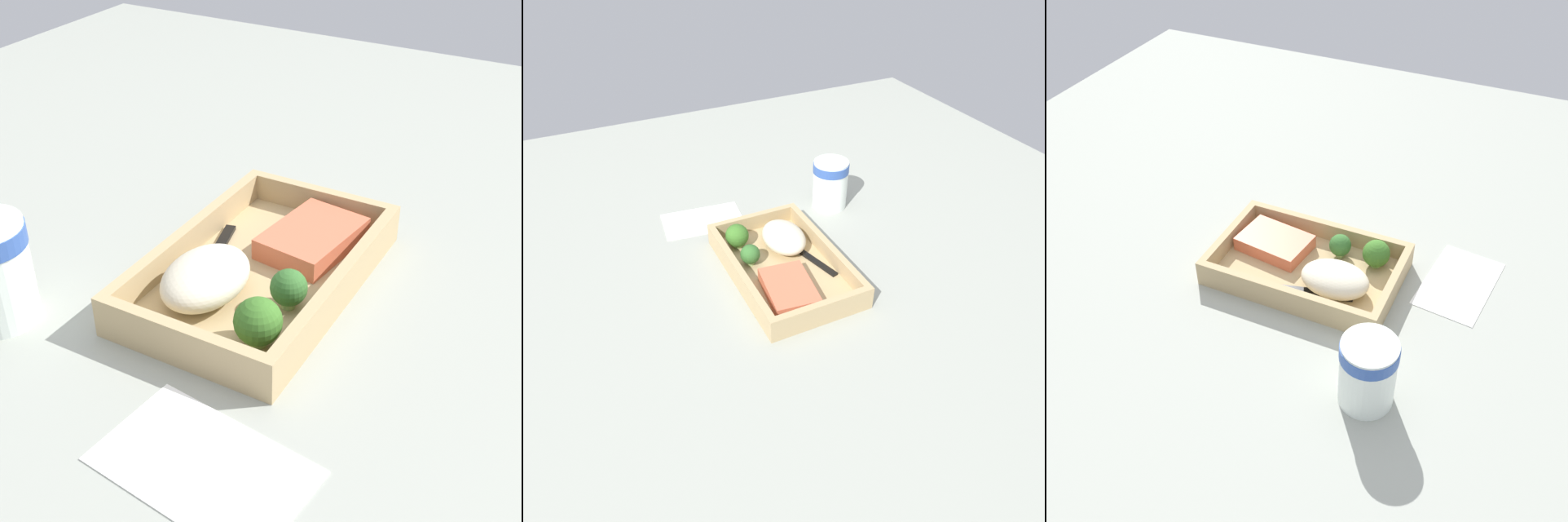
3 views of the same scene
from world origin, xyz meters
TOP-DOWN VIEW (x-y plane):
  - ground_plane at (0.00, 0.00)cm, footprint 160.00×160.00cm
  - takeout_tray at (0.00, 0.00)cm, footprint 29.00×18.19cm
  - tray_rim at (0.00, 0.00)cm, footprint 29.00×18.19cm
  - salmon_fillet at (-6.81, 2.36)cm, footprint 11.88×8.94cm
  - mashed_potatoes at (5.77, -2.73)cm, footprint 10.58×7.49cm
  - broccoli_floret_1 at (3.53, 4.91)cm, footprint 3.53×3.53cm
  - broccoli_floret_2 at (9.53, 5.02)cm, footprint 4.33×4.33cm
  - fork at (2.37, -4.80)cm, footprint 15.71×5.58cm
  - paper_cup at (16.59, -18.64)cm, footprint 7.37×7.37cm
  - receipt_slip at (22.46, 7.62)cm, footprint 11.59×16.94cm

SIDE VIEW (x-z plane):
  - ground_plane at x=0.00cm, z-range -2.00..0.00cm
  - receipt_slip at x=22.46cm, z-range 0.00..0.24cm
  - takeout_tray at x=0.00cm, z-range 0.00..1.20cm
  - fork at x=2.37cm, z-range 1.20..1.64cm
  - salmon_fillet at x=-6.81cm, z-range 1.20..3.51cm
  - tray_rim at x=0.00cm, z-range 1.20..4.24cm
  - mashed_potatoes at x=5.77cm, z-range 1.20..5.43cm
  - broccoli_floret_1 at x=3.53cm, z-range 1.35..5.33cm
  - broccoli_floret_2 at x=9.53cm, z-range 1.27..5.90cm
  - paper_cup at x=16.59cm, z-range 0.61..10.86cm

